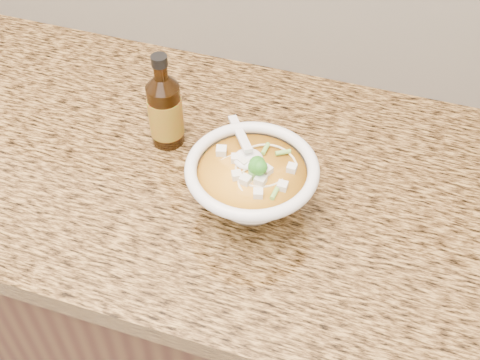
% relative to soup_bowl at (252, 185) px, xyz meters
% --- Properties ---
extents(cabinet, '(4.00, 0.65, 0.86)m').
position_rel_soup_bowl_xyz_m(cabinet, '(-0.34, 0.07, -0.52)').
color(cabinet, black).
rests_on(cabinet, ground).
extents(counter_slab, '(4.00, 0.68, 0.04)m').
position_rel_soup_bowl_xyz_m(counter_slab, '(-0.34, 0.07, -0.07)').
color(counter_slab, '#A4793C').
rests_on(counter_slab, cabinet).
extents(soup_bowl, '(0.21, 0.23, 0.12)m').
position_rel_soup_bowl_xyz_m(soup_bowl, '(0.00, 0.00, 0.00)').
color(soup_bowl, white).
rests_on(soup_bowl, counter_slab).
extents(hot_sauce_bottle, '(0.08, 0.08, 0.19)m').
position_rel_soup_bowl_xyz_m(hot_sauce_bottle, '(-0.19, 0.10, 0.02)').
color(hot_sauce_bottle, '#301906').
rests_on(hot_sauce_bottle, counter_slab).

